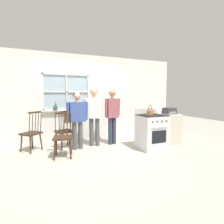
# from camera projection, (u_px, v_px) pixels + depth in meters

# --- Properties ---
(ground_plane) EXTENTS (16.00, 16.00, 0.00)m
(ground_plane) POSITION_uv_depth(u_px,v_px,m) (99.00, 153.00, 4.42)
(ground_plane) COLOR #B2AD9E
(wall_back) EXTENTS (6.40, 0.16, 2.70)m
(wall_back) POSITION_uv_depth(u_px,v_px,m) (86.00, 99.00, 5.59)
(wall_back) COLOR silver
(wall_back) RESTS_ON ground_plane
(chair_by_window) EXTENTS (0.53, 0.52, 1.04)m
(chair_by_window) POSITION_uv_depth(u_px,v_px,m) (65.00, 131.00, 4.75)
(chair_by_window) COLOR #3D2819
(chair_by_window) RESTS_ON ground_plane
(chair_near_wall) EXTENTS (0.49, 0.48, 1.04)m
(chair_near_wall) POSITION_uv_depth(u_px,v_px,m) (63.00, 137.00, 4.08)
(chair_near_wall) COLOR #3D2819
(chair_near_wall) RESTS_ON ground_plane
(chair_center_cluster) EXTENTS (0.58, 0.58, 1.04)m
(chair_center_cluster) POSITION_uv_depth(u_px,v_px,m) (32.00, 133.00, 4.50)
(chair_center_cluster) COLOR #3D2819
(chair_center_cluster) RESTS_ON ground_plane
(person_elderly_left) EXTENTS (0.59, 0.27, 1.52)m
(person_elderly_left) POSITION_uv_depth(u_px,v_px,m) (77.00, 115.00, 4.64)
(person_elderly_left) COLOR #4C4C51
(person_elderly_left) RESTS_ON ground_plane
(person_teen_center) EXTENTS (0.61, 0.35, 1.63)m
(person_teen_center) POSITION_uv_depth(u_px,v_px,m) (94.00, 111.00, 4.93)
(person_teen_center) COLOR #4C4C51
(person_teen_center) RESTS_ON ground_plane
(person_adult_right) EXTENTS (0.50, 0.25, 1.63)m
(person_adult_right) POSITION_uv_depth(u_px,v_px,m) (112.00, 111.00, 5.10)
(person_adult_right) COLOR #2D3347
(person_adult_right) RESTS_ON ground_plane
(stove) EXTENTS (0.70, 0.68, 1.08)m
(stove) POSITION_uv_depth(u_px,v_px,m) (152.00, 131.00, 4.71)
(stove) COLOR silver
(stove) RESTS_ON ground_plane
(kettle) EXTENTS (0.21, 0.17, 0.25)m
(kettle) POSITION_uv_depth(u_px,v_px,m) (150.00, 112.00, 4.47)
(kettle) COLOR #A86638
(kettle) RESTS_ON stove
(potted_plant) EXTENTS (0.12, 0.12, 0.30)m
(potted_plant) POSITION_uv_depth(u_px,v_px,m) (55.00, 107.00, 5.17)
(potted_plant) COLOR #42474C
(potted_plant) RESTS_ON wall_back
(handbag) EXTENTS (0.24, 0.24, 0.31)m
(handbag) POSITION_uv_depth(u_px,v_px,m) (69.00, 117.00, 4.54)
(handbag) COLOR brown
(handbag) RESTS_ON chair_by_window
(side_counter) EXTENTS (0.55, 0.50, 0.90)m
(side_counter) POSITION_uv_depth(u_px,v_px,m) (168.00, 129.00, 5.17)
(side_counter) COLOR beige
(side_counter) RESTS_ON ground_plane
(stereo) EXTENTS (0.34, 0.29, 0.18)m
(stereo) POSITION_uv_depth(u_px,v_px,m) (169.00, 111.00, 5.10)
(stereo) COLOR #38383A
(stereo) RESTS_ON side_counter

